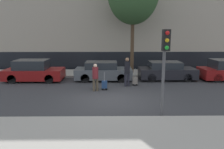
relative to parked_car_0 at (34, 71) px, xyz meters
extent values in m
plane|color=#38383A|center=(5.34, -4.45, -0.68)|extent=(80.00, 80.00, 0.00)
cube|color=#A39E93|center=(5.34, -8.20, -0.62)|extent=(28.00, 2.50, 0.12)
cube|color=#A39E93|center=(5.34, 2.55, -0.62)|extent=(28.00, 3.00, 0.12)
cube|color=#A89E8C|center=(5.34, 6.46, 4.13)|extent=(28.00, 3.42, 9.62)
cube|color=black|center=(5.34, 4.73, 0.12)|extent=(27.44, 0.06, 1.60)
cube|color=maroon|center=(0.05, 0.00, -0.19)|extent=(3.97, 1.85, 0.70)
cube|color=#23282D|center=(-0.11, 0.00, 0.48)|extent=(2.18, 1.63, 0.63)
cylinder|color=black|center=(1.28, -0.84, -0.38)|extent=(0.60, 0.18, 0.60)
cylinder|color=black|center=(1.28, 0.84, -0.38)|extent=(0.60, 0.18, 0.60)
cylinder|color=black|center=(-1.18, -0.84, -0.38)|extent=(0.60, 0.18, 0.60)
cylinder|color=black|center=(-1.18, 0.84, -0.38)|extent=(0.60, 0.18, 0.60)
cube|color=#4C5156|center=(4.87, 0.14, -0.19)|extent=(3.97, 1.74, 0.70)
cube|color=#23282D|center=(4.71, 0.14, 0.40)|extent=(2.18, 1.53, 0.48)
cylinder|color=black|center=(6.10, -0.64, -0.38)|extent=(0.60, 0.18, 0.60)
cylinder|color=black|center=(6.10, 0.92, -0.38)|extent=(0.60, 0.18, 0.60)
cylinder|color=black|center=(3.64, -0.64, -0.38)|extent=(0.60, 0.18, 0.60)
cylinder|color=black|center=(3.64, 0.92, -0.38)|extent=(0.60, 0.18, 0.60)
cube|color=black|center=(9.41, 0.26, -0.19)|extent=(3.96, 1.79, 0.70)
cube|color=#23282D|center=(9.25, 0.26, 0.39)|extent=(2.18, 1.58, 0.46)
cylinder|color=black|center=(10.63, -0.55, -0.38)|extent=(0.60, 0.18, 0.60)
cylinder|color=black|center=(10.63, 1.06, -0.38)|extent=(0.60, 0.18, 0.60)
cylinder|color=black|center=(8.18, -0.55, -0.38)|extent=(0.60, 0.18, 0.60)
cylinder|color=black|center=(8.18, 1.06, -0.38)|extent=(0.60, 0.18, 0.60)
cylinder|color=black|center=(12.62, -0.72, -0.38)|extent=(0.60, 0.18, 0.60)
cylinder|color=black|center=(12.62, 0.98, -0.38)|extent=(0.60, 0.18, 0.60)
cylinder|color=#4C4233|center=(4.57, -2.72, -0.31)|extent=(0.15, 0.15, 0.74)
cylinder|color=#4C4233|center=(4.39, -2.80, -0.31)|extent=(0.15, 0.15, 0.74)
cylinder|color=maroon|center=(4.48, -2.76, 0.38)|extent=(0.34, 0.34, 0.64)
sphere|color=beige|center=(4.48, -2.76, 0.81)|extent=(0.21, 0.21, 0.21)
cube|color=navy|center=(4.99, -2.56, -0.35)|extent=(0.32, 0.24, 0.43)
cylinder|color=black|center=(4.88, -2.56, -0.62)|extent=(0.12, 0.03, 0.12)
cylinder|color=black|center=(5.10, -2.56, -0.62)|extent=(0.12, 0.03, 0.12)
cylinder|color=gray|center=(4.99, -2.63, 0.14)|extent=(0.02, 0.19, 0.53)
cylinder|color=#23232D|center=(6.49, -1.63, -0.26)|extent=(0.15, 0.15, 0.84)
cylinder|color=#23232D|center=(6.30, -1.69, -0.26)|extent=(0.15, 0.15, 0.84)
cylinder|color=black|center=(6.39, -1.66, 0.53)|extent=(0.34, 0.34, 0.73)
sphere|color=#936B4C|center=(6.39, -1.66, 1.01)|extent=(0.24, 0.24, 0.24)
cube|color=slate|center=(6.92, -1.49, -0.34)|extent=(0.32, 0.24, 0.44)
cylinder|color=black|center=(6.81, -1.49, -0.62)|extent=(0.12, 0.03, 0.12)
cylinder|color=black|center=(7.03, -1.49, -0.62)|extent=(0.12, 0.03, 0.12)
cylinder|color=gray|center=(6.92, -1.57, 0.16)|extent=(0.02, 0.19, 0.53)
cylinder|color=#515154|center=(7.39, -6.70, 1.05)|extent=(0.12, 0.12, 3.47)
cube|color=black|center=(7.39, -6.88, 2.39)|extent=(0.28, 0.24, 0.80)
sphere|color=red|center=(7.39, -7.03, 2.66)|extent=(0.15, 0.15, 0.15)
sphere|color=gold|center=(7.39, -7.03, 2.39)|extent=(0.15, 0.15, 0.15)
sphere|color=green|center=(7.39, -7.03, 2.12)|extent=(0.15, 0.15, 0.15)
cylinder|color=#4C3826|center=(7.12, 2.44, 1.64)|extent=(0.28, 0.28, 4.41)
camera|label=1|loc=(5.28, -15.05, 2.69)|focal=35.00mm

